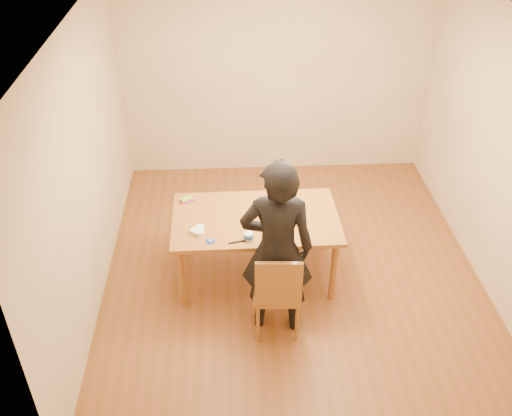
{
  "coord_description": "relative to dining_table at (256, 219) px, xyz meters",
  "views": [
    {
      "loc": [
        -0.65,
        -4.74,
        4.09
      ],
      "look_at": [
        -0.4,
        -0.09,
        0.9
      ],
      "focal_mm": 40.0,
      "sensor_mm": 36.0,
      "label": 1
    }
  ],
  "objects": [
    {
      "name": "cake_plate",
      "position": [
        0.18,
        0.08,
        0.03
      ],
      "size": [
        0.31,
        0.31,
        0.02
      ],
      "primitive_type": "cylinder",
      "color": "#BB0C11",
      "rests_on": "dining_table"
    },
    {
      "name": "room_shell",
      "position": [
        0.4,
        0.38,
        0.62
      ],
      "size": [
        4.0,
        4.5,
        2.7
      ],
      "color": "brown",
      "rests_on": "ground"
    },
    {
      "name": "dining_table",
      "position": [
        0.0,
        0.0,
        0.0
      ],
      "size": [
        1.69,
        1.02,
        0.04
      ],
      "primitive_type": "cube",
      "rotation": [
        0.0,
        0.0,
        0.01
      ],
      "color": "brown",
      "rests_on": "floor"
    },
    {
      "name": "ramekin_green",
      "position": [
        -0.56,
        -0.26,
        0.04
      ],
      "size": [
        0.09,
        0.09,
        0.04
      ],
      "primitive_type": "cylinder",
      "color": "white",
      "rests_on": "dining_table"
    },
    {
      "name": "candy_box_pink",
      "position": [
        -0.71,
        0.33,
        0.03
      ],
      "size": [
        0.16,
        0.13,
        0.02
      ],
      "primitive_type": "cube",
      "rotation": [
        0.0,
        0.0,
        0.46
      ],
      "color": "#C82F62",
      "rests_on": "dining_table"
    },
    {
      "name": "frosting_dollop",
      "position": [
        -0.45,
        -0.38,
        0.04
      ],
      "size": [
        0.04,
        0.04,
        0.02
      ],
      "primitive_type": "ellipsoid",
      "color": "white",
      "rests_on": "frosting_lid"
    },
    {
      "name": "ramekin_multi",
      "position": [
        -0.61,
        -0.23,
        0.04
      ],
      "size": [
        0.09,
        0.09,
        0.04
      ],
      "primitive_type": "cylinder",
      "color": "white",
      "rests_on": "dining_table"
    },
    {
      "name": "cake",
      "position": [
        0.18,
        0.08,
        0.08
      ],
      "size": [
        0.22,
        0.22,
        0.07
      ],
      "primitive_type": "cylinder",
      "color": "white",
      "rests_on": "cake_plate"
    },
    {
      "name": "frosting_tub",
      "position": [
        -0.09,
        -0.36,
        0.06
      ],
      "size": [
        0.08,
        0.08,
        0.07
      ],
      "primitive_type": "cylinder",
      "color": "white",
      "rests_on": "dining_table"
    },
    {
      "name": "frosting_lid",
      "position": [
        -0.45,
        -0.38,
        0.02
      ],
      "size": [
        0.09,
        0.09,
        0.01
      ],
      "primitive_type": "cylinder",
      "color": "#173D95",
      "rests_on": "dining_table"
    },
    {
      "name": "spatula",
      "position": [
        -0.2,
        -0.4,
        0.03
      ],
      "size": [
        0.18,
        0.06,
        0.01
      ],
      "primitive_type": "cube",
      "rotation": [
        0.0,
        0.0,
        0.22
      ],
      "color": "black",
      "rests_on": "dining_table"
    },
    {
      "name": "candy_box_green",
      "position": [
        -0.71,
        0.34,
        0.05
      ],
      "size": [
        0.14,
        0.13,
        0.02
      ],
      "primitive_type": "cube",
      "rotation": [
        0.0,
        0.0,
        0.64
      ],
      "color": "green",
      "rests_on": "candy_box_pink"
    },
    {
      "name": "ramekin_yellow",
      "position": [
        -0.55,
        -0.18,
        0.04
      ],
      "size": [
        0.08,
        0.08,
        0.04
      ],
      "primitive_type": "cylinder",
      "color": "white",
      "rests_on": "dining_table"
    },
    {
      "name": "person",
      "position": [
        0.15,
        -0.73,
        0.18
      ],
      "size": [
        0.7,
        0.5,
        1.82
      ],
      "primitive_type": "imported",
      "rotation": [
        0.0,
        0.0,
        3.04
      ],
      "color": "black",
      "rests_on": "floor"
    },
    {
      "name": "frosting_dome",
      "position": [
        0.18,
        0.08,
        0.13
      ],
      "size": [
        0.21,
        0.21,
        0.03
      ],
      "primitive_type": "ellipsoid",
      "color": "white",
      "rests_on": "cake"
    },
    {
      "name": "dining_chair",
      "position": [
        0.15,
        -0.78,
        -0.28
      ],
      "size": [
        0.45,
        0.45,
        0.04
      ],
      "primitive_type": "cube",
      "rotation": [
        0.0,
        0.0,
        -0.06
      ],
      "color": "brown",
      "rests_on": "floor"
    }
  ]
}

